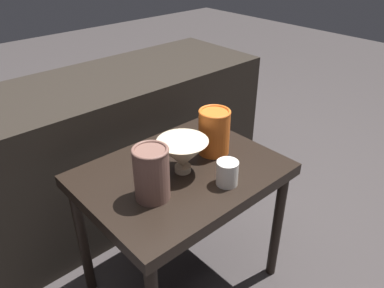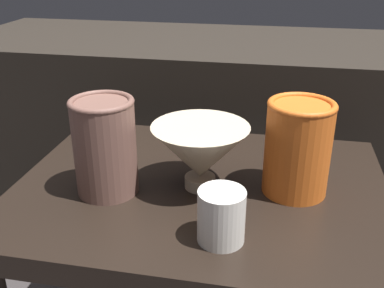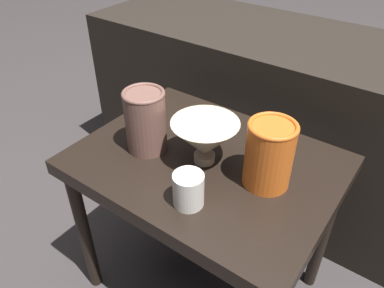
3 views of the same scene
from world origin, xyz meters
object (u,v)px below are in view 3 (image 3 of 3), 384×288
vase_colorful_right (269,154)px  vase_textured_left (146,120)px  cup (188,190)px  bowl (206,140)px

vase_colorful_right → vase_textured_left: bearing=-169.1°
vase_textured_left → cup: 0.23m
vase_textured_left → cup: bearing=-26.0°
cup → vase_colorful_right: bearing=57.3°
vase_colorful_right → cup: (-0.10, -0.16, -0.04)m
vase_textured_left → vase_colorful_right: (0.31, 0.06, -0.00)m
bowl → vase_colorful_right: bearing=6.8°
cup → bowl: bearing=110.5°
bowl → vase_colorful_right: 0.16m
vase_colorful_right → cup: bearing=-122.7°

